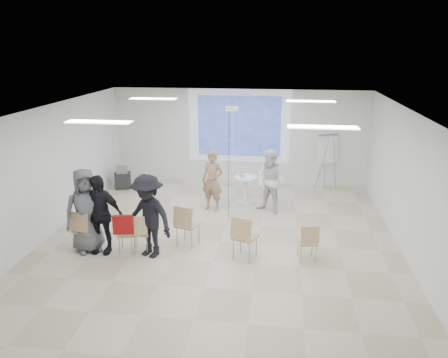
# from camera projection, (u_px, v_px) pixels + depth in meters

# --- Properties ---
(floor) EXTENTS (8.00, 9.00, 0.10)m
(floor) POSITION_uv_depth(u_px,v_px,m) (219.00, 243.00, 10.01)
(floor) COLOR beige
(floor) RESTS_ON ground
(ceiling) EXTENTS (8.00, 9.00, 0.10)m
(ceiling) POSITION_uv_depth(u_px,v_px,m) (219.00, 108.00, 9.08)
(ceiling) COLOR white
(ceiling) RESTS_ON wall_back
(wall_back) EXTENTS (8.00, 0.10, 3.00)m
(wall_back) POSITION_uv_depth(u_px,v_px,m) (239.00, 137.00, 13.85)
(wall_back) COLOR silver
(wall_back) RESTS_ON floor
(wall_left) EXTENTS (0.10, 9.00, 3.00)m
(wall_left) POSITION_uv_depth(u_px,v_px,m) (45.00, 172.00, 10.05)
(wall_left) COLOR silver
(wall_left) RESTS_ON floor
(wall_right) EXTENTS (0.10, 9.00, 3.00)m
(wall_right) POSITION_uv_depth(u_px,v_px,m) (412.00, 186.00, 9.04)
(wall_right) COLOR silver
(wall_right) RESTS_ON floor
(projection_halo) EXTENTS (3.20, 0.01, 2.30)m
(projection_halo) POSITION_uv_depth(u_px,v_px,m) (239.00, 126.00, 13.69)
(projection_halo) COLOR silver
(projection_halo) RESTS_ON wall_back
(projection_image) EXTENTS (2.60, 0.01, 1.90)m
(projection_image) POSITION_uv_depth(u_px,v_px,m) (239.00, 126.00, 13.67)
(projection_image) COLOR #2F41A1
(projection_image) RESTS_ON wall_back
(pedestal_table) EXTENTS (0.81, 0.81, 0.81)m
(pedestal_table) POSITION_uv_depth(u_px,v_px,m) (245.00, 188.00, 12.25)
(pedestal_table) COLOR silver
(pedestal_table) RESTS_ON floor
(player_left) EXTENTS (0.77, 0.62, 1.85)m
(player_left) POSITION_uv_depth(u_px,v_px,m) (212.00, 177.00, 11.64)
(player_left) COLOR #A47C64
(player_left) RESTS_ON floor
(player_right) EXTENTS (1.17, 1.11, 1.90)m
(player_right) POSITION_uv_depth(u_px,v_px,m) (271.00, 178.00, 11.44)
(player_right) COLOR white
(player_right) RESTS_ON floor
(controller_left) EXTENTS (0.08, 0.14, 0.04)m
(controller_left) POSITION_uv_depth(u_px,v_px,m) (220.00, 164.00, 11.77)
(controller_left) COLOR white
(controller_left) RESTS_ON player_left
(controller_right) EXTENTS (0.09, 0.11, 0.04)m
(controller_right) POSITION_uv_depth(u_px,v_px,m) (264.00, 163.00, 11.60)
(controller_right) COLOR white
(controller_right) RESTS_ON player_right
(chair_far_left) EXTENTS (0.51, 0.54, 0.94)m
(chair_far_left) POSITION_uv_depth(u_px,v_px,m) (83.00, 228.00, 9.36)
(chair_far_left) COLOR tan
(chair_far_left) RESTS_ON floor
(chair_left_mid) EXTENTS (0.46, 0.49, 0.85)m
(chair_left_mid) POSITION_uv_depth(u_px,v_px,m) (127.00, 231.00, 9.30)
(chair_left_mid) COLOR tan
(chair_left_mid) RESTS_ON floor
(chair_left_inner) EXTENTS (0.45, 0.48, 0.88)m
(chair_left_inner) POSITION_uv_depth(u_px,v_px,m) (139.00, 230.00, 9.30)
(chair_left_inner) COLOR tan
(chair_left_inner) RESTS_ON floor
(chair_center) EXTENTS (0.57, 0.59, 0.96)m
(chair_center) POSITION_uv_depth(u_px,v_px,m) (186.00, 223.00, 9.59)
(chair_center) COLOR tan
(chair_center) RESTS_ON floor
(chair_right_inner) EXTENTS (0.59, 0.61, 0.97)m
(chair_right_inner) POSITION_uv_depth(u_px,v_px,m) (243.00, 235.00, 8.98)
(chair_right_inner) COLOR tan
(chair_right_inner) RESTS_ON floor
(chair_right_far) EXTENTS (0.45, 0.47, 0.81)m
(chair_right_far) POSITION_uv_depth(u_px,v_px,m) (308.00, 240.00, 8.95)
(chair_right_far) COLOR tan
(chair_right_far) RESTS_ON floor
(red_jacket) EXTENTS (0.44, 0.17, 0.41)m
(red_jacket) POSITION_uv_depth(u_px,v_px,m) (123.00, 225.00, 9.09)
(red_jacket) COLOR maroon
(red_jacket) RESTS_ON chair_left_mid
(laptop) EXTENTS (0.34, 0.27, 0.03)m
(laptop) POSITION_uv_depth(u_px,v_px,m) (141.00, 231.00, 9.41)
(laptop) COLOR black
(laptop) RESTS_ON chair_left_inner
(audience_left) EXTENTS (1.19, 0.74, 1.99)m
(audience_left) POSITION_uv_depth(u_px,v_px,m) (99.00, 209.00, 9.22)
(audience_left) COLOR black
(audience_left) RESTS_ON floor
(audience_mid) EXTENTS (1.50, 1.21, 2.04)m
(audience_mid) POSITION_uv_depth(u_px,v_px,m) (148.00, 211.00, 9.03)
(audience_mid) COLOR black
(audience_mid) RESTS_ON floor
(audience_outer) EXTENTS (1.21, 1.13, 2.07)m
(audience_outer) POSITION_uv_depth(u_px,v_px,m) (86.00, 206.00, 9.27)
(audience_outer) COLOR #57575C
(audience_outer) RESTS_ON floor
(flipchart_easel) EXTENTS (0.69, 0.55, 1.72)m
(flipchart_easel) POSITION_uv_depth(u_px,v_px,m) (328.00, 149.00, 13.24)
(flipchart_easel) COLOR gray
(flipchart_easel) RESTS_ON floor
(av_cart) EXTENTS (0.57, 0.50, 0.71)m
(av_cart) POSITION_uv_depth(u_px,v_px,m) (123.00, 178.00, 13.54)
(av_cart) COLOR black
(av_cart) RESTS_ON floor
(ceiling_projector) EXTENTS (0.30, 0.25, 3.00)m
(ceiling_projector) POSITION_uv_depth(u_px,v_px,m) (232.00, 114.00, 10.59)
(ceiling_projector) COLOR white
(ceiling_projector) RESTS_ON ceiling
(fluor_panel_nw) EXTENTS (1.20, 0.30, 0.02)m
(fluor_panel_nw) POSITION_uv_depth(u_px,v_px,m) (153.00, 99.00, 11.25)
(fluor_panel_nw) COLOR white
(fluor_panel_nw) RESTS_ON ceiling
(fluor_panel_ne) EXTENTS (1.20, 0.30, 0.02)m
(fluor_panel_ne) POSITION_uv_depth(u_px,v_px,m) (311.00, 101.00, 10.75)
(fluor_panel_ne) COLOR white
(fluor_panel_ne) RESTS_ON ceiling
(fluor_panel_sw) EXTENTS (1.20, 0.30, 0.02)m
(fluor_panel_sw) POSITION_uv_depth(u_px,v_px,m) (99.00, 122.00, 7.93)
(fluor_panel_sw) COLOR white
(fluor_panel_sw) RESTS_ON ceiling
(fluor_panel_se) EXTENTS (1.20, 0.30, 0.02)m
(fluor_panel_se) POSITION_uv_depth(u_px,v_px,m) (323.00, 127.00, 7.44)
(fluor_panel_se) COLOR white
(fluor_panel_se) RESTS_ON ceiling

